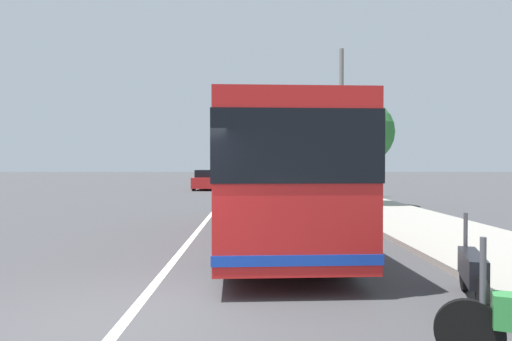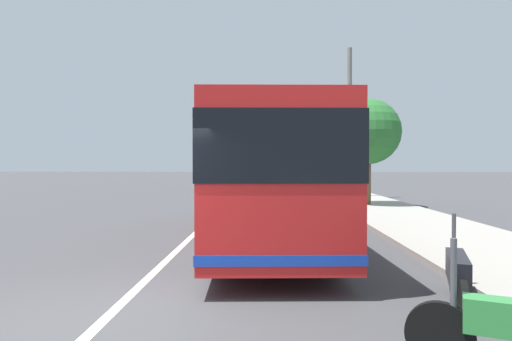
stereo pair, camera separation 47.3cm
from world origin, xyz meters
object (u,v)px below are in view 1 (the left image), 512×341
object	(u,v)px
car_side_street	(253,175)
roadside_tree_mid_block	(361,132)
utility_pole	(341,124)
motorcycle_far_end	(472,273)
car_ahead_same_lane	(253,180)
car_far_distant	(208,180)
coach_bus	(270,171)

from	to	relation	value
car_side_street	roadside_tree_mid_block	xyz separation A→B (m)	(-30.02, -4.90, 2.74)
car_side_street	utility_pole	size ratio (longest dim) A/B	0.48
motorcycle_far_end	utility_pole	world-z (taller)	utility_pole
car_ahead_same_lane	car_far_distant	xyz separation A→B (m)	(-2.68, 3.57, 0.05)
car_side_street	roadside_tree_mid_block	size ratio (longest dim) A/B	0.83
coach_bus	motorcycle_far_end	world-z (taller)	coach_bus
motorcycle_far_end	car_far_distant	bearing A→B (deg)	32.21
coach_bus	motorcycle_far_end	bearing A→B (deg)	-155.35
roadside_tree_mid_block	utility_pole	world-z (taller)	utility_pole
utility_pole	motorcycle_far_end	bearing A→B (deg)	173.60
car_ahead_same_lane	utility_pole	bearing A→B (deg)	-156.09
motorcycle_far_end	utility_pole	distance (m)	19.57
utility_pole	coach_bus	bearing A→B (deg)	161.00
car_far_distant	car_ahead_same_lane	bearing A→B (deg)	131.37
car_ahead_same_lane	car_side_street	world-z (taller)	car_side_street
motorcycle_far_end	roadside_tree_mid_block	size ratio (longest dim) A/B	0.40
motorcycle_far_end	roadside_tree_mid_block	distance (m)	14.47
utility_pole	car_side_street	bearing A→B (deg)	11.37
coach_bus	utility_pole	world-z (taller)	utility_pole
motorcycle_far_end	car_far_distant	xyz separation A→B (m)	(27.81, 6.56, 0.28)
motorcycle_far_end	utility_pole	size ratio (longest dim) A/B	0.23
coach_bus	car_side_street	distance (m)	38.85
coach_bus	car_far_distant	world-z (taller)	coach_bus
roadside_tree_mid_block	utility_pole	size ratio (longest dim) A/B	0.58
motorcycle_far_end	roadside_tree_mid_block	xyz separation A→B (m)	(14.01, -2.02, 3.03)
car_ahead_same_lane	car_side_street	bearing A→B (deg)	-0.75
car_far_distant	car_side_street	bearing A→B (deg)	171.69
motorcycle_far_end	car_ahead_same_lane	size ratio (longest dim) A/B	0.48
coach_bus	roadside_tree_mid_block	world-z (taller)	roadside_tree_mid_block
car_ahead_same_lane	car_side_street	xyz separation A→B (m)	(13.54, -0.11, 0.05)
car_ahead_same_lane	car_far_distant	world-z (taller)	car_far_distant
coach_bus	roadside_tree_mid_block	xyz separation A→B (m)	(8.81, -4.65, 1.67)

